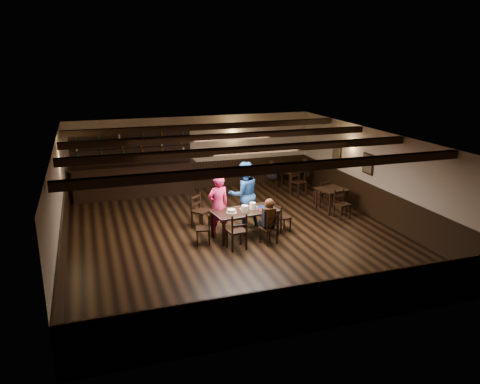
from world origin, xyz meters
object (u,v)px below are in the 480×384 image
object	(u,v)px
chair_near_right	(270,227)
bar_counter	(134,176)
dining_table	(245,213)
woman_pink	(218,205)
man_blue	(244,194)
chair_near_left	(238,229)
cake	(231,211)

from	to	relation	value
chair_near_right	bar_counter	bearing A→B (deg)	117.27
dining_table	chair_near_right	bearing A→B (deg)	-58.32
woman_pink	bar_counter	size ratio (longest dim) A/B	0.39
woman_pink	man_blue	xyz separation A→B (m)	(0.88, 0.39, 0.11)
chair_near_right	bar_counter	distance (m)	6.34
dining_table	chair_near_right	world-z (taller)	chair_near_right
chair_near_left	cake	size ratio (longest dim) A/B	3.42
chair_near_right	dining_table	bearing A→B (deg)	121.68
chair_near_left	man_blue	xyz separation A→B (m)	(0.71, 1.62, 0.39)
dining_table	bar_counter	bearing A→B (deg)	116.57
cake	chair_near_right	bearing A→B (deg)	-38.61
chair_near_right	cake	bearing A→B (deg)	141.39
dining_table	cake	xyz separation A→B (m)	(-0.40, -0.05, 0.11)
chair_near_right	cake	size ratio (longest dim) A/B	2.90
chair_near_left	woman_pink	bearing A→B (deg)	97.64
dining_table	chair_near_left	bearing A→B (deg)	-119.99
cake	chair_near_left	bearing A→B (deg)	-95.24
cake	bar_counter	xyz separation A→B (m)	(-2.05, 4.95, -0.07)
cake	dining_table	bearing A→B (deg)	7.14
woman_pink	bar_counter	xyz separation A→B (m)	(-1.81, 4.49, -0.12)
man_blue	cake	size ratio (longest dim) A/B	6.75
man_blue	dining_table	bearing A→B (deg)	68.23
woman_pink	bar_counter	distance (m)	4.84
dining_table	chair_near_left	distance (m)	0.96
chair_near_right	cake	distance (m)	1.14
chair_near_right	chair_near_left	bearing A→B (deg)	-174.65
chair_near_right	man_blue	size ratio (longest dim) A/B	0.43
dining_table	bar_counter	distance (m)	5.48
chair_near_right	woman_pink	world-z (taller)	woman_pink
bar_counter	man_blue	bearing A→B (deg)	-56.74
chair_near_left	cake	xyz separation A→B (m)	(0.07, 0.77, 0.22)
man_blue	cake	bearing A→B (deg)	47.75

